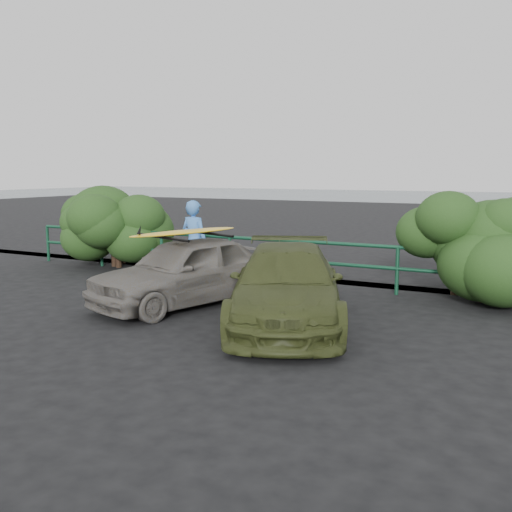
{
  "coord_description": "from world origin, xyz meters",
  "views": [
    {
      "loc": [
        5.69,
        -6.71,
        2.55
      ],
      "look_at": [
        0.92,
        2.63,
        0.99
      ],
      "focal_mm": 40.0,
      "sensor_mm": 36.0,
      "label": 1
    }
  ],
  "objects_px": {
    "sedan": "(186,271)",
    "man": "(194,242)",
    "surfboard": "(185,232)",
    "olive_vehicle": "(287,285)",
    "guardrail": "(267,260)"
  },
  "relations": [
    {
      "from": "sedan",
      "to": "man",
      "type": "relative_size",
      "value": 2.04
    },
    {
      "from": "surfboard",
      "to": "sedan",
      "type": "bearing_deg",
      "value": 0.0
    },
    {
      "from": "man",
      "to": "surfboard",
      "type": "xyz_separation_m",
      "value": [
        1.06,
        -1.92,
        0.46
      ]
    },
    {
      "from": "sedan",
      "to": "olive_vehicle",
      "type": "relative_size",
      "value": 0.87
    },
    {
      "from": "man",
      "to": "surfboard",
      "type": "distance_m",
      "value": 2.24
    },
    {
      "from": "guardrail",
      "to": "sedan",
      "type": "distance_m",
      "value": 2.76
    },
    {
      "from": "olive_vehicle",
      "to": "man",
      "type": "height_order",
      "value": "man"
    },
    {
      "from": "guardrail",
      "to": "olive_vehicle",
      "type": "xyz_separation_m",
      "value": [
        1.86,
        -3.08,
        0.13
      ]
    },
    {
      "from": "man",
      "to": "surfboard",
      "type": "relative_size",
      "value": 0.77
    },
    {
      "from": "guardrail",
      "to": "surfboard",
      "type": "xyz_separation_m",
      "value": [
        -0.41,
        -2.72,
        0.89
      ]
    },
    {
      "from": "olive_vehicle",
      "to": "surfboard",
      "type": "distance_m",
      "value": 2.42
    },
    {
      "from": "man",
      "to": "olive_vehicle",
      "type": "bearing_deg",
      "value": 153.06
    },
    {
      "from": "sedan",
      "to": "surfboard",
      "type": "bearing_deg",
      "value": 0.0
    },
    {
      "from": "sedan",
      "to": "man",
      "type": "height_order",
      "value": "man"
    },
    {
      "from": "guardrail",
      "to": "olive_vehicle",
      "type": "height_order",
      "value": "olive_vehicle"
    }
  ]
}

